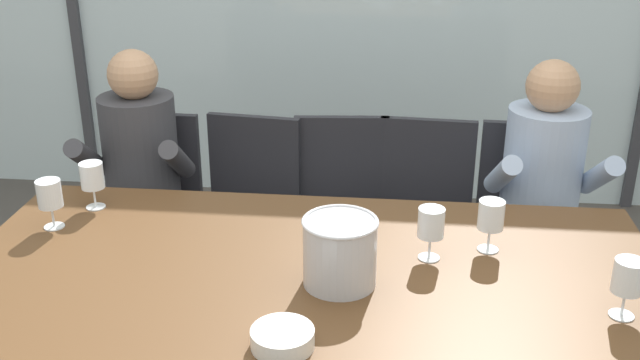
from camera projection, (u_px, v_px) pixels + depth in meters
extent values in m
plane|color=#4C4742|center=(334.00, 301.00, 3.52)|extent=(14.00, 14.00, 0.00)
cube|color=brown|center=(308.00, 274.00, 2.32)|extent=(2.19, 1.09, 0.04)
cylinder|color=brown|center=(74.00, 286.00, 2.97)|extent=(0.07, 0.07, 0.71)
cylinder|color=brown|center=(588.00, 315.00, 2.78)|extent=(0.07, 0.07, 0.71)
cube|color=#232328|center=(144.00, 221.00, 3.27)|extent=(0.45, 0.45, 0.03)
cube|color=#232328|center=(155.00, 158.00, 3.37)|extent=(0.42, 0.04, 0.42)
cylinder|color=#232328|center=(92.00, 287.00, 3.21)|extent=(0.04, 0.04, 0.45)
cylinder|color=#232328|center=(177.00, 293.00, 3.17)|extent=(0.04, 0.04, 0.45)
cylinder|color=#232328|center=(124.00, 246.00, 3.56)|extent=(0.04, 0.04, 0.45)
cylinder|color=#232328|center=(201.00, 251.00, 3.51)|extent=(0.04, 0.04, 0.45)
cube|color=#232328|center=(243.00, 225.00, 3.24)|extent=(0.49, 0.49, 0.03)
cube|color=#232328|center=(255.00, 161.00, 3.33)|extent=(0.42, 0.08, 0.42)
cylinder|color=#232328|center=(189.00, 289.00, 3.20)|extent=(0.04, 0.04, 0.45)
cylinder|color=#232328|center=(274.00, 299.00, 3.12)|extent=(0.04, 0.04, 0.45)
cylinder|color=#232328|center=(219.00, 248.00, 3.54)|extent=(0.04, 0.04, 0.45)
cylinder|color=#232328|center=(296.00, 256.00, 3.46)|extent=(0.04, 0.04, 0.45)
cube|color=#232328|center=(341.00, 226.00, 3.23)|extent=(0.48, 0.48, 0.03)
cube|color=#232328|center=(341.00, 161.00, 3.32)|extent=(0.42, 0.07, 0.42)
cylinder|color=#232328|center=(296.00, 296.00, 3.15)|extent=(0.04, 0.04, 0.45)
cylinder|color=#232328|center=(386.00, 296.00, 3.14)|extent=(0.04, 0.04, 0.45)
cylinder|color=#232328|center=(300.00, 253.00, 3.50)|extent=(0.04, 0.04, 0.45)
cylinder|color=#232328|center=(380.00, 253.00, 3.49)|extent=(0.04, 0.04, 0.45)
cube|color=#232328|center=(422.00, 229.00, 3.20)|extent=(0.47, 0.47, 0.03)
cube|color=#232328|center=(427.00, 164.00, 3.29)|extent=(0.42, 0.06, 0.42)
cylinder|color=#232328|center=(372.00, 296.00, 3.14)|extent=(0.04, 0.04, 0.45)
cylinder|color=#232328|center=(463.00, 304.00, 3.09)|extent=(0.04, 0.04, 0.45)
cylinder|color=#232328|center=(380.00, 253.00, 3.49)|extent=(0.04, 0.04, 0.45)
cylinder|color=#232328|center=(462.00, 260.00, 3.43)|extent=(0.04, 0.04, 0.45)
cube|color=#232328|center=(528.00, 235.00, 3.15)|extent=(0.46, 0.46, 0.03)
cube|color=#232328|center=(528.00, 169.00, 3.24)|extent=(0.42, 0.05, 0.42)
cylinder|color=#232328|center=(480.00, 303.00, 3.09)|extent=(0.04, 0.04, 0.45)
cylinder|color=#232328|center=(574.00, 310.00, 3.04)|extent=(0.04, 0.04, 0.45)
cylinder|color=#232328|center=(476.00, 259.00, 3.44)|extent=(0.04, 0.04, 0.45)
cylinder|color=#232328|center=(560.00, 265.00, 3.39)|extent=(0.04, 0.04, 0.45)
cylinder|color=#38383D|center=(141.00, 155.00, 3.21)|extent=(0.34, 0.34, 0.52)
sphere|color=tan|center=(133.00, 75.00, 3.07)|extent=(0.21, 0.21, 0.21)
cube|color=#47423D|center=(113.00, 229.00, 3.13)|extent=(0.15, 0.41, 0.13)
cube|color=#47423D|center=(155.00, 230.00, 3.12)|extent=(0.15, 0.41, 0.13)
cylinder|color=#47423D|center=(105.00, 307.00, 3.04)|extent=(0.10, 0.10, 0.47)
cylinder|color=#47423D|center=(148.00, 308.00, 3.04)|extent=(0.10, 0.10, 0.47)
cylinder|color=#38383D|center=(87.00, 158.00, 3.09)|extent=(0.10, 0.33, 0.26)
cylinder|color=#38383D|center=(178.00, 160.00, 3.08)|extent=(0.10, 0.33, 0.26)
cylinder|color=#9EB2D1|center=(542.00, 170.00, 3.05)|extent=(0.34, 0.34, 0.52)
sphere|color=tan|center=(553.00, 86.00, 2.91)|extent=(0.21, 0.21, 0.21)
cube|color=#47423D|center=(525.00, 249.00, 2.97)|extent=(0.16, 0.41, 0.13)
cube|color=#47423D|center=(570.00, 249.00, 2.96)|extent=(0.16, 0.41, 0.13)
cylinder|color=#47423D|center=(530.00, 332.00, 2.88)|extent=(0.10, 0.10, 0.47)
cylinder|color=#47423D|center=(576.00, 332.00, 2.88)|extent=(0.10, 0.10, 0.47)
cylinder|color=#9EB2D1|center=(502.00, 175.00, 2.93)|extent=(0.11, 0.33, 0.26)
cylinder|color=#9EB2D1|center=(599.00, 176.00, 2.92)|extent=(0.11, 0.33, 0.26)
cylinder|color=#B7B7BC|center=(340.00, 253.00, 2.19)|extent=(0.22, 0.22, 0.20)
torus|color=silver|center=(340.00, 222.00, 2.15)|extent=(0.23, 0.23, 0.01)
cylinder|color=silver|center=(283.00, 338.00, 1.92)|extent=(0.17, 0.17, 0.05)
cylinder|color=silver|center=(488.00, 249.00, 2.42)|extent=(0.07, 0.07, 0.00)
cylinder|color=silver|center=(489.00, 238.00, 2.40)|extent=(0.01, 0.01, 0.07)
cylinder|color=silver|center=(491.00, 215.00, 2.37)|extent=(0.08, 0.08, 0.09)
cylinder|color=#E0D184|center=(490.00, 222.00, 2.38)|extent=(0.07, 0.07, 0.04)
cylinder|color=silver|center=(96.00, 207.00, 2.72)|extent=(0.07, 0.07, 0.00)
cylinder|color=silver|center=(95.00, 197.00, 2.70)|extent=(0.01, 0.01, 0.07)
cylinder|color=silver|center=(92.00, 175.00, 2.67)|extent=(0.08, 0.08, 0.09)
cylinder|color=#E0D184|center=(93.00, 182.00, 2.68)|extent=(0.07, 0.07, 0.04)
cylinder|color=silver|center=(54.00, 226.00, 2.57)|extent=(0.07, 0.07, 0.00)
cylinder|color=silver|center=(53.00, 216.00, 2.55)|extent=(0.01, 0.01, 0.07)
cylinder|color=silver|center=(49.00, 194.00, 2.52)|extent=(0.08, 0.08, 0.09)
cylinder|color=#560C1E|center=(50.00, 201.00, 2.53)|extent=(0.07, 0.07, 0.04)
cylinder|color=silver|center=(429.00, 258.00, 2.37)|extent=(0.07, 0.07, 0.00)
cylinder|color=silver|center=(430.00, 247.00, 2.35)|extent=(0.01, 0.01, 0.07)
cylinder|color=silver|center=(431.00, 222.00, 2.32)|extent=(0.08, 0.08, 0.09)
cylinder|color=#E0D184|center=(431.00, 230.00, 2.33)|extent=(0.07, 0.07, 0.04)
cylinder|color=silver|center=(621.00, 315.00, 2.06)|extent=(0.07, 0.07, 0.00)
cylinder|color=silver|center=(623.00, 303.00, 2.05)|extent=(0.01, 0.01, 0.07)
cylinder|color=silver|center=(628.00, 276.00, 2.01)|extent=(0.08, 0.08, 0.09)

